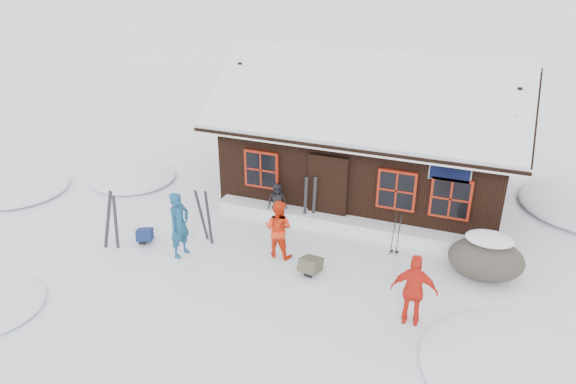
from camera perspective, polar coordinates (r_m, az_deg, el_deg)
name	(u,v)px	position (r m, az deg, el deg)	size (l,w,h in m)	color
ground	(265,260)	(14.45, -2.35, -6.89)	(120.00, 120.00, 0.00)	white
mountain_hut	(371,144)	(17.61, 8.40, 4.87)	(8.90, 6.09, 4.42)	black
snow_drift	(345,224)	(15.78, 5.85, -3.21)	(7.60, 0.60, 0.35)	white
snow_mounds	(347,237)	(15.51, 5.99, -4.52)	(20.60, 13.20, 0.48)	white
skier_teal	(179,225)	(14.46, -10.97, -3.28)	(0.64, 0.42, 1.76)	navy
skier_orange_left	(278,229)	(14.23, -0.99, -3.75)	(0.76, 0.59, 1.56)	red
skier_orange_right	(414,291)	(12.20, 12.69, -9.74)	(0.99, 0.41, 1.69)	red
skier_crouched	(277,201)	(16.06, -1.10, -0.96)	(0.55, 0.36, 1.12)	black
boulder	(486,258)	(14.35, 19.48, -6.30)	(1.79, 1.34, 1.05)	#4D473D
ski_pair_left	(112,222)	(15.15, -17.46, -2.88)	(0.72, 0.28, 1.74)	black
ski_pair_mid	(205,217)	(15.08, -8.41, -2.53)	(0.55, 0.21, 1.51)	black
ski_pair_right	(310,202)	(15.74, 2.22, -0.99)	(0.35, 0.19, 1.50)	black
ski_poles	(396,235)	(14.62, 10.90, -4.27)	(0.22, 0.11, 1.25)	black
backpack_blue	(145,237)	(15.62, -14.32, -4.42)	(0.40, 0.53, 0.29)	navy
backpack_olive	(310,267)	(13.87, 2.30, -7.65)	(0.45, 0.59, 0.32)	#4A4935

